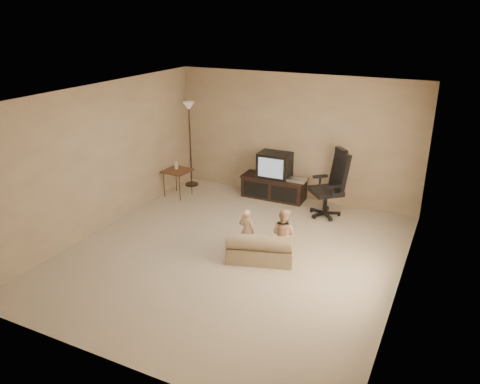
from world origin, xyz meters
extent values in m
plane|color=beige|center=(0.00, 0.00, 0.00)|extent=(5.50, 5.50, 0.00)
plane|color=white|center=(0.00, 0.00, 2.50)|extent=(5.50, 5.50, 0.00)
plane|color=tan|center=(0.00, 2.75, 1.25)|extent=(5.00, 0.00, 5.00)
plane|color=tan|center=(0.00, -2.75, 1.25)|extent=(5.00, 0.00, 5.00)
plane|color=tan|center=(-2.50, 0.00, 1.25)|extent=(0.00, 5.50, 5.50)
plane|color=tan|center=(2.50, 0.00, 1.25)|extent=(0.00, 5.50, 5.50)
cube|color=black|center=(-0.32, 2.49, 0.20)|extent=(1.28, 0.47, 0.41)
cube|color=black|center=(-0.32, 2.49, 0.44)|extent=(1.32, 0.51, 0.04)
cube|color=black|center=(-0.61, 2.25, 0.21)|extent=(0.53, 0.03, 0.31)
cube|color=black|center=(-0.01, 2.26, 0.21)|extent=(0.53, 0.03, 0.31)
cube|color=black|center=(-0.32, 2.51, 0.71)|extent=(0.64, 0.46, 0.50)
cube|color=silver|center=(-0.31, 2.28, 0.71)|extent=(0.52, 0.02, 0.39)
cube|color=silver|center=(0.19, 2.45, 0.48)|extent=(0.37, 0.26, 0.05)
cylinder|color=black|center=(0.88, 2.08, 0.26)|extent=(0.07, 0.07, 0.41)
cube|color=black|center=(0.88, 2.08, 0.49)|extent=(0.72, 0.72, 0.09)
cube|color=black|center=(1.07, 2.24, 0.87)|extent=(0.46, 0.49, 0.72)
cube|color=black|center=(1.07, 2.24, 1.21)|extent=(0.28, 0.30, 0.16)
cube|color=black|center=(0.70, 2.28, 0.69)|extent=(0.26, 0.24, 0.04)
cube|color=black|center=(1.07, 1.87, 0.69)|extent=(0.26, 0.24, 0.04)
cube|color=brown|center=(-2.15, 1.74, 0.54)|extent=(0.54, 0.54, 0.03)
cylinder|color=black|center=(-2.37, 1.56, 0.27)|extent=(0.01, 0.01, 0.55)
cylinder|color=black|center=(-1.97, 1.53, 0.27)|extent=(0.01, 0.01, 0.55)
cylinder|color=black|center=(-2.33, 1.96, 0.27)|extent=(0.01, 0.01, 0.55)
cylinder|color=black|center=(-1.93, 1.93, 0.27)|extent=(0.01, 0.01, 0.55)
cylinder|color=#EDE5CC|center=(-2.20, 1.79, 0.63)|extent=(0.07, 0.07, 0.14)
cone|color=beige|center=(-2.20, 1.79, 0.72)|extent=(0.06, 0.06, 0.05)
cylinder|color=black|center=(-2.23, 2.41, 0.02)|extent=(0.28, 0.28, 0.03)
cylinder|color=black|center=(-2.23, 2.41, 0.87)|extent=(0.03, 0.03, 1.73)
cone|color=beige|center=(-2.23, 2.41, 1.75)|extent=(0.24, 0.24, 0.16)
cube|color=#998968|center=(0.46, 0.04, 0.13)|extent=(1.11, 0.81, 0.26)
cylinder|color=#998968|center=(0.51, -0.12, 0.37)|extent=(1.01, 0.51, 0.24)
imported|color=#E0B38C|center=(0.16, 0.17, 0.37)|extent=(0.28, 0.21, 0.73)
imported|color=#E0B38C|center=(0.76, 0.20, 0.42)|extent=(0.46, 0.32, 0.85)
camera|label=1|loc=(2.97, -5.83, 3.60)|focal=35.00mm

